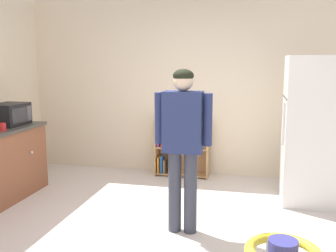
{
  "coord_description": "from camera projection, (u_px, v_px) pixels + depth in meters",
  "views": [
    {
      "loc": [
        0.89,
        -3.44,
        1.71
      ],
      "look_at": [
        -0.0,
        0.5,
        1.03
      ],
      "focal_mm": 41.2,
      "sensor_mm": 36.0,
      "label": 1
    }
  ],
  "objects": [
    {
      "name": "back_wall",
      "position": [
        195.0,
        86.0,
        5.81
      ],
      "size": [
        5.2,
        0.06,
        2.7
      ],
      "primitive_type": "cube",
      "color": "beige",
      "rests_on": "ground"
    },
    {
      "name": "microwave",
      "position": [
        9.0,
        114.0,
        4.95
      ],
      "size": [
        0.37,
        0.48,
        0.28
      ],
      "color": "black",
      "rests_on": "kitchen_counter"
    },
    {
      "name": "standing_person",
      "position": [
        183.0,
        137.0,
        3.77
      ],
      "size": [
        0.57,
        0.22,
        1.64
      ],
      "color": "#3A3E4C",
      "rests_on": "ground"
    },
    {
      "name": "bookshelf",
      "position": [
        179.0,
        151.0,
        5.84
      ],
      "size": [
        0.8,
        0.28,
        0.85
      ],
      "color": "tan",
      "rests_on": "ground"
    },
    {
      "name": "red_cup",
      "position": [
        2.0,
        127.0,
        4.55
      ],
      "size": [
        0.08,
        0.08,
        0.09
      ],
      "primitive_type": "cylinder",
      "color": "red",
      "rests_on": "kitchen_counter"
    },
    {
      "name": "refrigerator",
      "position": [
        314.0,
        130.0,
        4.64
      ],
      "size": [
        0.73,
        0.68,
        1.78
      ],
      "color": "white",
      "rests_on": "ground"
    },
    {
      "name": "ground_plane",
      "position": [
        157.0,
        237.0,
        3.79
      ],
      "size": [
        12.0,
        12.0,
        0.0
      ],
      "primitive_type": "plane",
      "color": "silver",
      "rests_on": "ground"
    }
  ]
}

